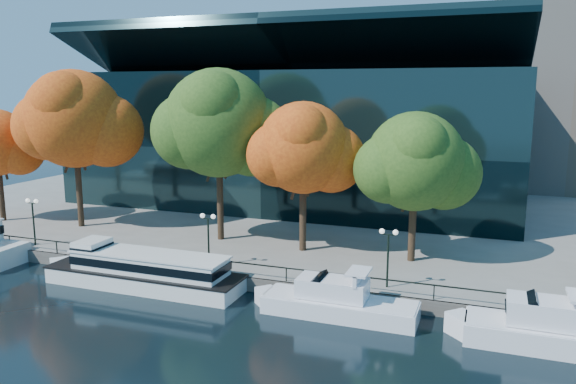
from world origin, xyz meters
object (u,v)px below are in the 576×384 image
at_px(tree_1, 76,121).
at_px(lamp_2, 388,244).
at_px(lamp_0, 33,211).
at_px(lamp_1, 208,227).
at_px(tree_4, 417,164).
at_px(tour_boat, 139,269).
at_px(cruiser_far, 547,329).
at_px(tree_2, 220,125).
at_px(tree_3, 305,150).
at_px(cruiser_near, 333,301).

bearing_deg(tree_1, lamp_2, -12.36).
height_order(lamp_0, lamp_1, same).
bearing_deg(lamp_0, tree_4, 11.91).
height_order(tour_boat, cruiser_far, cruiser_far).
distance_m(tree_2, tree_3, 8.15).
distance_m(tour_boat, tree_2, 14.37).
bearing_deg(tree_2, tour_boat, -98.10).
xyz_separation_m(tree_2, lamp_1, (2.45, -7.13, -7.11)).
bearing_deg(tree_2, tree_3, -5.56).
bearing_deg(cruiser_near, lamp_0, 172.58).
distance_m(cruiser_far, tree_2, 29.56).
height_order(tree_2, tree_4, tree_2).
xyz_separation_m(cruiser_near, tree_1, (-28.19, 10.37, 10.22)).
xyz_separation_m(tour_boat, cruiser_far, (27.03, -0.60, -0.21)).
xyz_separation_m(cruiser_far, lamp_0, (-39.85, 3.91, 2.86)).
height_order(tour_boat, tree_2, tree_2).
bearing_deg(tree_2, cruiser_near, -39.08).
relative_size(lamp_0, lamp_2, 1.00).
distance_m(tree_3, lamp_0, 23.74).
height_order(cruiser_far, lamp_2, lamp_2).
relative_size(tour_boat, lamp_2, 4.07).
distance_m(tree_2, lamp_1, 10.36).
xyz_separation_m(tree_2, tree_3, (7.92, -0.77, -1.73)).
xyz_separation_m(tour_boat, lamp_0, (-12.82, 3.31, 2.66)).
xyz_separation_m(tour_boat, tree_4, (18.27, 9.87, 7.30)).
distance_m(tour_boat, lamp_1, 5.79).
distance_m(tree_4, lamp_2, 8.08).
xyz_separation_m(tour_boat, tree_2, (1.49, 10.44, 9.77)).
height_order(tree_4, lamp_2, tree_4).
relative_size(tour_boat, tree_2, 1.10).
xyz_separation_m(cruiser_near, lamp_1, (-10.73, 3.58, 3.00)).
bearing_deg(lamp_2, tree_4, 82.75).
relative_size(lamp_0, lamp_1, 1.00).
relative_size(tree_1, tree_3, 1.23).
xyz_separation_m(tour_boat, lamp_2, (17.44, 3.31, 2.66)).
bearing_deg(tree_2, cruiser_far, -23.37).
distance_m(tour_boat, tree_1, 19.55).
distance_m(tree_4, lamp_1, 16.43).
bearing_deg(lamp_1, cruiser_far, -9.62).
bearing_deg(tree_4, lamp_2, -97.25).
bearing_deg(tree_1, tour_boat, -36.76).
height_order(cruiser_far, tree_1, tree_1).
bearing_deg(tree_4, cruiser_far, -50.07).
xyz_separation_m(tree_4, lamp_0, (-31.09, -6.55, -4.64)).
distance_m(lamp_1, lamp_2, 13.50).
bearing_deg(tour_boat, lamp_0, 165.50).
height_order(tree_1, tree_4, tree_1).
relative_size(tree_1, lamp_1, 3.73).
bearing_deg(lamp_1, lamp_0, 180.00).
relative_size(tour_boat, cruiser_near, 1.51).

